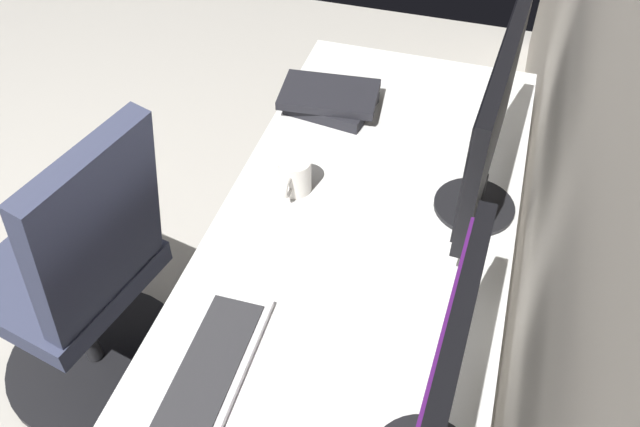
# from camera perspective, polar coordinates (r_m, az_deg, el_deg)

# --- Properties ---
(wall_back) EXTENTS (4.94, 0.10, 2.60)m
(wall_back) POSITION_cam_1_polar(r_m,az_deg,el_deg) (1.13, 24.26, 7.90)
(wall_back) COLOR beige
(wall_back) RESTS_ON ground
(desk) EXTENTS (2.00, 0.72, 0.73)m
(desk) POSITION_cam_1_polar(r_m,az_deg,el_deg) (1.57, 1.77, -7.81)
(desk) COLOR white
(desk) RESTS_ON ground
(monitor_primary) EXTENTS (0.50, 0.20, 0.44)m
(monitor_primary) POSITION_cam_1_polar(r_m,az_deg,el_deg) (1.09, 10.05, -14.90)
(monitor_primary) COLOR black
(monitor_primary) RESTS_ON desk
(monitor_secondary) EXTENTS (0.57, 0.20, 0.45)m
(monitor_secondary) POSITION_cam_1_polar(r_m,az_deg,el_deg) (1.56, 14.25, 7.33)
(monitor_secondary) COLOR black
(monitor_secondary) RESTS_ON desk
(keyboard_main) EXTENTS (0.42, 0.15, 0.02)m
(keyboard_main) POSITION_cam_1_polar(r_m,az_deg,el_deg) (1.39, -9.61, -13.47)
(keyboard_main) COLOR silver
(keyboard_main) RESTS_ON desk
(book_stack_near) EXTENTS (0.21, 0.29, 0.06)m
(book_stack_near) POSITION_cam_1_polar(r_m,az_deg,el_deg) (1.99, 0.88, 9.64)
(book_stack_near) COLOR black
(book_stack_near) RESTS_ON desk
(coffee_mug) EXTENTS (0.12, 0.08, 0.09)m
(coffee_mug) POSITION_cam_1_polar(r_m,az_deg,el_deg) (1.71, -2.17, 3.20)
(coffee_mug) COLOR silver
(coffee_mug) RESTS_ON desk
(office_chair) EXTENTS (0.56, 0.59, 0.97)m
(office_chair) POSITION_cam_1_polar(r_m,az_deg,el_deg) (1.98, -19.41, -5.76)
(office_chair) COLOR #383D56
(office_chair) RESTS_ON ground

